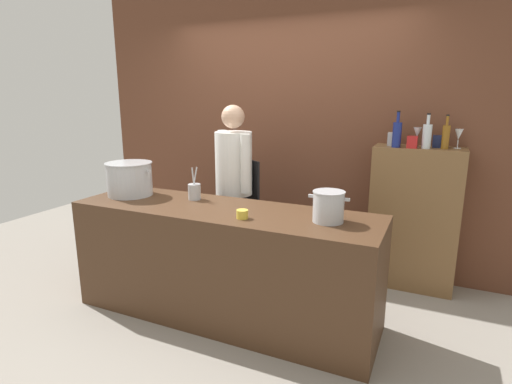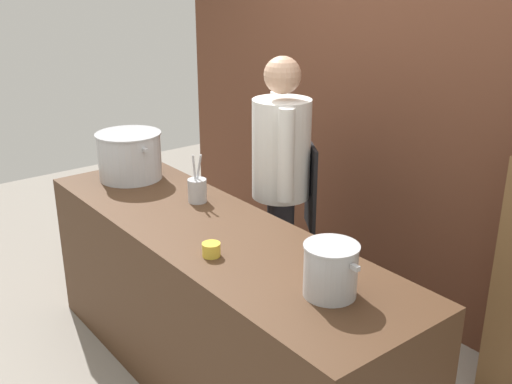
{
  "view_description": "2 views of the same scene",
  "coord_description": "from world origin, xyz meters",
  "px_view_note": "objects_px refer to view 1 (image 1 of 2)",
  "views": [
    {
      "loc": [
        1.48,
        -2.62,
        1.75
      ],
      "look_at": [
        0.1,
        0.4,
        0.95
      ],
      "focal_mm": 28.59,
      "sensor_mm": 36.0,
      "label": 1
    },
    {
      "loc": [
        2.27,
        -1.49,
        2.1
      ],
      "look_at": [
        0.03,
        0.26,
        1.04
      ],
      "focal_mm": 41.93,
      "sensor_mm": 36.0,
      "label": 2
    }
  ],
  "objects_px": {
    "wine_glass_short": "(417,133)",
    "spice_tin_navy": "(438,141)",
    "wine_bottle_amber": "(446,136)",
    "utensil_crock": "(194,191)",
    "wine_bottle_clear": "(427,136)",
    "wine_glass_tall": "(459,135)",
    "stockpot_large": "(130,179)",
    "stockpot_small": "(328,206)",
    "spice_tin_red": "(412,142)",
    "spice_tin_silver": "(392,139)",
    "butter_jar": "(242,214)",
    "chef": "(234,181)",
    "wine_bottle_cobalt": "(397,134)"
  },
  "relations": [
    {
      "from": "stockpot_small",
      "to": "spice_tin_silver",
      "type": "xyz_separation_m",
      "value": [
        0.25,
        1.19,
        0.35
      ]
    },
    {
      "from": "stockpot_large",
      "to": "wine_glass_short",
      "type": "bearing_deg",
      "value": 27.46
    },
    {
      "from": "stockpot_large",
      "to": "spice_tin_navy",
      "type": "relative_size",
      "value": 4.35
    },
    {
      "from": "wine_glass_tall",
      "to": "spice_tin_navy",
      "type": "bearing_deg",
      "value": 177.77
    },
    {
      "from": "wine_bottle_cobalt",
      "to": "wine_glass_tall",
      "type": "bearing_deg",
      "value": 15.58
    },
    {
      "from": "wine_bottle_cobalt",
      "to": "wine_glass_tall",
      "type": "distance_m",
      "value": 0.5
    },
    {
      "from": "wine_glass_short",
      "to": "spice_tin_navy",
      "type": "height_order",
      "value": "wine_glass_short"
    },
    {
      "from": "spice_tin_silver",
      "to": "wine_glass_tall",
      "type": "bearing_deg",
      "value": 3.37
    },
    {
      "from": "utensil_crock",
      "to": "wine_bottle_cobalt",
      "type": "bearing_deg",
      "value": 32.99
    },
    {
      "from": "wine_bottle_amber",
      "to": "utensil_crock",
      "type": "bearing_deg",
      "value": -151.29
    },
    {
      "from": "wine_bottle_cobalt",
      "to": "wine_glass_tall",
      "type": "height_order",
      "value": "wine_bottle_cobalt"
    },
    {
      "from": "wine_glass_tall",
      "to": "stockpot_small",
      "type": "bearing_deg",
      "value": -122.59
    },
    {
      "from": "wine_bottle_amber",
      "to": "wine_glass_short",
      "type": "height_order",
      "value": "wine_bottle_amber"
    },
    {
      "from": "chef",
      "to": "wine_bottle_cobalt",
      "type": "relative_size",
      "value": 5.31
    },
    {
      "from": "utensil_crock",
      "to": "wine_bottle_amber",
      "type": "height_order",
      "value": "wine_bottle_amber"
    },
    {
      "from": "wine_bottle_clear",
      "to": "wine_glass_tall",
      "type": "distance_m",
      "value": 0.27
    },
    {
      "from": "butter_jar",
      "to": "spice_tin_navy",
      "type": "height_order",
      "value": "spice_tin_navy"
    },
    {
      "from": "butter_jar",
      "to": "stockpot_small",
      "type": "bearing_deg",
      "value": 17.43
    },
    {
      "from": "wine_bottle_amber",
      "to": "wine_glass_tall",
      "type": "relative_size",
      "value": 1.72
    },
    {
      "from": "stockpot_large",
      "to": "wine_bottle_clear",
      "type": "height_order",
      "value": "wine_bottle_clear"
    },
    {
      "from": "utensil_crock",
      "to": "wine_bottle_clear",
      "type": "xyz_separation_m",
      "value": [
        1.7,
        0.97,
        0.44
      ]
    },
    {
      "from": "butter_jar",
      "to": "wine_glass_tall",
      "type": "bearing_deg",
      "value": 46.06
    },
    {
      "from": "wine_bottle_cobalt",
      "to": "spice_tin_silver",
      "type": "height_order",
      "value": "wine_bottle_cobalt"
    },
    {
      "from": "spice_tin_silver",
      "to": "stockpot_large",
      "type": "bearing_deg",
      "value": -149.97
    },
    {
      "from": "stockpot_small",
      "to": "spice_tin_navy",
      "type": "bearing_deg",
      "value": 63.1
    },
    {
      "from": "butter_jar",
      "to": "spice_tin_red",
      "type": "distance_m",
      "value": 1.66
    },
    {
      "from": "stockpot_small",
      "to": "spice_tin_silver",
      "type": "relative_size",
      "value": 2.41
    },
    {
      "from": "utensil_crock",
      "to": "wine_bottle_amber",
      "type": "xyz_separation_m",
      "value": [
        1.85,
        1.01,
        0.44
      ]
    },
    {
      "from": "wine_glass_tall",
      "to": "wine_bottle_amber",
      "type": "bearing_deg",
      "value": -143.46
    },
    {
      "from": "stockpot_small",
      "to": "wine_glass_tall",
      "type": "distance_m",
      "value": 1.5
    },
    {
      "from": "wine_glass_tall",
      "to": "spice_tin_red",
      "type": "height_order",
      "value": "wine_glass_tall"
    },
    {
      "from": "wine_bottle_cobalt",
      "to": "wine_glass_short",
      "type": "bearing_deg",
      "value": 30.25
    },
    {
      "from": "wine_bottle_cobalt",
      "to": "wine_glass_short",
      "type": "xyz_separation_m",
      "value": [
        0.16,
        0.09,
        0.0
      ]
    },
    {
      "from": "spice_tin_navy",
      "to": "spice_tin_red",
      "type": "xyz_separation_m",
      "value": [
        -0.2,
        -0.14,
        -0.0
      ]
    },
    {
      "from": "utensil_crock",
      "to": "wine_bottle_amber",
      "type": "relative_size",
      "value": 0.96
    },
    {
      "from": "utensil_crock",
      "to": "spice_tin_red",
      "type": "height_order",
      "value": "spice_tin_red"
    },
    {
      "from": "stockpot_large",
      "to": "spice_tin_silver",
      "type": "xyz_separation_m",
      "value": [
        2.01,
        1.16,
        0.32
      ]
    },
    {
      "from": "chef",
      "to": "stockpot_small",
      "type": "bearing_deg",
      "value": -177.99
    },
    {
      "from": "chef",
      "to": "spice_tin_silver",
      "type": "bearing_deg",
      "value": -124.44
    },
    {
      "from": "stockpot_large",
      "to": "utensil_crock",
      "type": "height_order",
      "value": "stockpot_large"
    },
    {
      "from": "spice_tin_red",
      "to": "chef",
      "type": "bearing_deg",
      "value": -164.0
    },
    {
      "from": "stockpot_large",
      "to": "wine_bottle_amber",
      "type": "distance_m",
      "value": 2.7
    },
    {
      "from": "stockpot_large",
      "to": "stockpot_small",
      "type": "bearing_deg",
      "value": -0.98
    },
    {
      "from": "stockpot_small",
      "to": "wine_bottle_amber",
      "type": "xyz_separation_m",
      "value": [
        0.68,
        1.15,
        0.4
      ]
    },
    {
      "from": "chef",
      "to": "wine_bottle_amber",
      "type": "distance_m",
      "value": 1.87
    },
    {
      "from": "wine_glass_short",
      "to": "spice_tin_silver",
      "type": "xyz_separation_m",
      "value": [
        -0.2,
        0.01,
        -0.06
      ]
    },
    {
      "from": "chef",
      "to": "wine_glass_tall",
      "type": "height_order",
      "value": "chef"
    },
    {
      "from": "wine_glass_short",
      "to": "spice_tin_red",
      "type": "relative_size",
      "value": 1.66
    },
    {
      "from": "utensil_crock",
      "to": "spice_tin_silver",
      "type": "distance_m",
      "value": 1.81
    },
    {
      "from": "spice_tin_silver",
      "to": "chef",
      "type": "bearing_deg",
      "value": -158.1
    }
  ]
}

